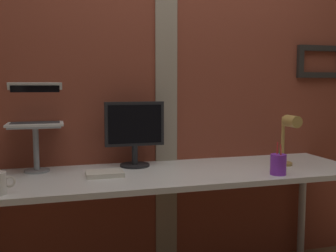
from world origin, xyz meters
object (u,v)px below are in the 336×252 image
desk_lamp (288,135)px  pen_cup (278,164)px  laptop (36,112)px  monitor (135,129)px

desk_lamp → pen_cup: bearing=-134.1°
laptop → desk_lamp: size_ratio=0.98×
monitor → laptop: (-0.56, 0.08, 0.10)m
desk_lamp → laptop: bearing=166.9°
desk_lamp → pen_cup: 0.27m
pen_cup → desk_lamp: bearing=45.9°
monitor → laptop: laptop is taller
monitor → laptop: 0.58m
monitor → pen_cup: (0.71, -0.43, -0.17)m
pen_cup → laptop: bearing=158.4°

